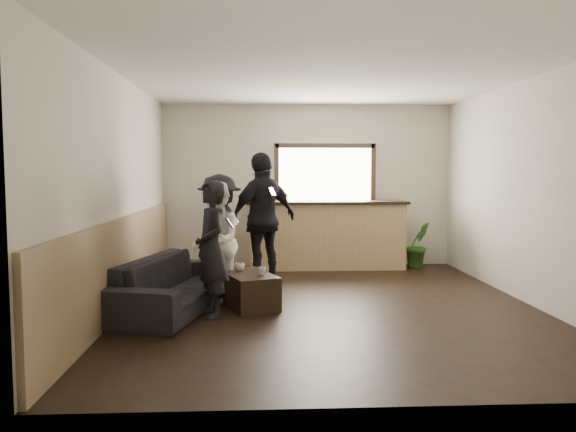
{
  "coord_description": "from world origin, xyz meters",
  "views": [
    {
      "loc": [
        -0.84,
        -6.76,
        1.64
      ],
      "look_at": [
        -0.47,
        0.4,
        1.07
      ],
      "focal_mm": 35.0,
      "sensor_mm": 36.0,
      "label": 1
    }
  ],
  "objects": [
    {
      "name": "bar_counter",
      "position": [
        0.3,
        2.7,
        0.64
      ],
      "size": [
        2.7,
        0.68,
        2.13
      ],
      "color": "tan",
      "rests_on": "ground"
    },
    {
      "name": "ground",
      "position": [
        0.0,
        0.0,
        0.0
      ],
      "size": [
        5.0,
        6.0,
        0.01
      ],
      "primitive_type": "cube",
      "color": "black"
    },
    {
      "name": "coffee_table",
      "position": [
        -0.98,
        0.02,
        0.2
      ],
      "size": [
        0.8,
        1.03,
        0.41
      ],
      "primitive_type": "cube",
      "rotation": [
        0.0,
        0.0,
        0.37
      ],
      "color": "black",
      "rests_on": "ground"
    },
    {
      "name": "cup_a",
      "position": [
        -1.09,
        0.18,
        0.46
      ],
      "size": [
        0.16,
        0.16,
        0.1
      ],
      "primitive_type": "imported",
      "rotation": [
        0.0,
        0.0,
        1.91
      ],
      "color": "silver",
      "rests_on": "coffee_table"
    },
    {
      "name": "sofa",
      "position": [
        -1.84,
        -0.14,
        0.32
      ],
      "size": [
        1.35,
        2.3,
        0.63
      ],
      "primitive_type": "imported",
      "rotation": [
        0.0,
        0.0,
        1.32
      ],
      "color": "black",
      "rests_on": "ground"
    },
    {
      "name": "person_c",
      "position": [
        -1.39,
        1.01,
        0.81
      ],
      "size": [
        0.78,
        1.13,
        1.61
      ],
      "rotation": [
        0.0,
        0.0,
        -1.38
      ],
      "color": "black",
      "rests_on": "ground"
    },
    {
      "name": "person_b",
      "position": [
        -1.39,
        0.27,
        0.76
      ],
      "size": [
        0.71,
        0.84,
        1.52
      ],
      "rotation": [
        0.0,
        0.0,
        -1.37
      ],
      "color": "white",
      "rests_on": "ground"
    },
    {
      "name": "potted_plant",
      "position": [
        1.87,
        2.65,
        0.4
      ],
      "size": [
        0.54,
        0.49,
        0.79
      ],
      "primitive_type": "imported",
      "rotation": [
        0.0,
        0.0,
        0.38
      ],
      "color": "#2D6623",
      "rests_on": "ground"
    },
    {
      "name": "person_d",
      "position": [
        -0.78,
        1.39,
        0.96
      ],
      "size": [
        1.18,
        1.05,
        1.92
      ],
      "rotation": [
        0.0,
        0.0,
        -2.5
      ],
      "color": "black",
      "rests_on": "ground"
    },
    {
      "name": "room_shell",
      "position": [
        -0.74,
        0.0,
        1.47
      ],
      "size": [
        5.01,
        6.01,
        2.8
      ],
      "color": "silver",
      "rests_on": "ground"
    },
    {
      "name": "cup_b",
      "position": [
        -0.81,
        -0.1,
        0.45
      ],
      "size": [
        0.13,
        0.13,
        0.09
      ],
      "primitive_type": "imported",
      "rotation": [
        0.0,
        0.0,
        1.96
      ],
      "color": "silver",
      "rests_on": "coffee_table"
    },
    {
      "name": "person_a",
      "position": [
        -1.38,
        -0.45,
        0.77
      ],
      "size": [
        0.56,
        0.66,
        1.55
      ],
      "rotation": [
        0.0,
        0.0,
        -1.18
      ],
      "color": "black",
      "rests_on": "ground"
    }
  ]
}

